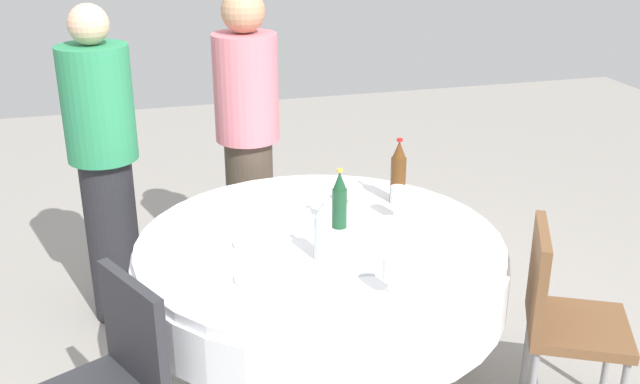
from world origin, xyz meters
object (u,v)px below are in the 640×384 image
Objects in this scene: bottle_brown_inner at (398,173)px; wine_glass_west at (398,197)px; wine_glass_mid at (350,187)px; chair_mid at (560,311)px; person_inner at (104,164)px; bottle_clear_left at (323,232)px; bottle_dark_green_rear at (339,201)px; wine_glass_near at (391,269)px; plate_north at (262,278)px; plate_front at (258,242)px; dining_table at (320,270)px; person_left at (248,138)px; chair_right at (112,377)px.

bottle_brown_inner is 2.07× the size of wine_glass_west.
wine_glass_mid is 0.14× the size of chair_mid.
person_inner is (0.59, 1.32, -0.03)m from bottle_brown_inner.
bottle_dark_green_rear reaches higher than bottle_clear_left.
wine_glass_mid is at bearing -28.00° from bottle_dark_green_rear.
bottle_dark_green_rear is at bearing 152.00° from wine_glass_mid.
bottle_clear_left is at bearing 124.39° from wine_glass_west.
bottle_clear_left reaches higher than wine_glass_near.
wine_glass_west is at bearing -112.12° from chair_mid.
plate_front is at bearing -8.51° from plate_north.
dining_table is 7.44× the size of plate_front.
person_left is 1.84m from chair_mid.
wine_glass_mid is 0.80m from person_left.
wine_glass_west reaches higher than chair_right.
wine_glass_west is (0.63, -0.26, 0.00)m from wine_glass_near.
dining_table is at bearing -96.43° from plate_front.
plate_front is 1.05m from person_inner.
wine_glass_west reaches higher than chair_mid.
wine_glass_near reaches higher than plate_front.
wine_glass_near is 0.09× the size of person_inner.
person_inner is at bearing 35.29° from plate_front.
chair_mid is at bearing -98.42° from plate_north.
person_left is (1.33, -0.19, 0.12)m from plate_north.
bottle_clear_left reaches higher than dining_table.
wine_glass_mid is 1.06m from chair_mid.
bottle_dark_green_rear is 0.61m from wine_glass_near.
plate_front is at bearing -79.52° from chair_right.
wine_glass_west is 0.26m from wine_glass_mid.
bottle_brown_inner is 0.36× the size of chair_mid.
dining_table is 0.46m from wine_glass_mid.
bottle_clear_left is 0.94m from chair_right.
wine_glass_mid is (0.03, 0.23, -0.06)m from bottle_brown_inner.
plate_north is at bearing -104.41° from person_left.
wine_glass_west is 0.18× the size of chair_mid.
person_left reaches higher than wine_glass_mid.
bottle_brown_inner is at bearing -22.37° from wine_glass_near.
person_inner is (0.76, 1.26, 0.01)m from wine_glass_west.
wine_glass_near is at bearing -87.44° from person_left.
plate_north is (0.23, 0.43, -0.09)m from wine_glass_near.
plate_north is 0.12× the size of person_left.
bottle_clear_left is at bearing 133.35° from bottle_brown_inner.
dining_table is 1.81× the size of chair_right.
plate_north is (-0.40, 0.70, -0.10)m from wine_glass_west.
person_inner reaches higher than chair_mid.
wine_glass_west is at bearing -81.91° from plate_front.
plate_front is (-0.07, 0.37, -0.12)m from bottle_dark_green_rear.
person_inner is 1.87× the size of chair_mid.
bottle_brown_inner is at bearing -57.24° from dining_table.
wine_glass_near is 1.57m from person_left.
bottle_brown_inner is at bearing -87.72° from chair_right.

